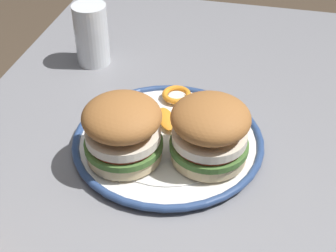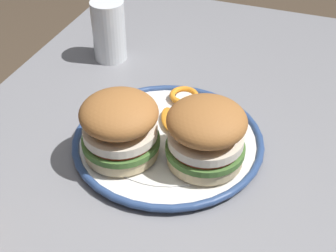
{
  "view_description": "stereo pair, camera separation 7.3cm",
  "coord_description": "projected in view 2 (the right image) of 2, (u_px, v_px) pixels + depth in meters",
  "views": [
    {
      "loc": [
        -0.53,
        -0.09,
        1.28
      ],
      "look_at": [
        0.06,
        0.05,
        0.81
      ],
      "focal_mm": 52.35,
      "sensor_mm": 36.0,
      "label": 1
    },
    {
      "loc": [
        -0.51,
        -0.16,
        1.28
      ],
      "look_at": [
        0.06,
        0.05,
        0.81
      ],
      "focal_mm": 52.35,
      "sensor_mm": 36.0,
      "label": 2
    }
  ],
  "objects": [
    {
      "name": "sandwich_half_left",
      "position": [
        206.0,
        134.0,
        0.71
      ],
      "size": [
        0.14,
        0.14,
        0.1
      ],
      "color": "beige",
      "rests_on": "dinner_plate"
    },
    {
      "name": "orange_peel_small_curl",
      "position": [
        132.0,
        112.0,
        0.83
      ],
      "size": [
        0.07,
        0.07,
        0.01
      ],
      "color": "orange",
      "rests_on": "dinner_plate"
    },
    {
      "name": "dining_table",
      "position": [
        183.0,
        225.0,
        0.81
      ],
      "size": [
        1.26,
        0.83,
        0.77
      ],
      "color": "gray",
      "rests_on": "ground"
    },
    {
      "name": "drinking_glass",
      "position": [
        109.0,
        35.0,
        0.98
      ],
      "size": [
        0.07,
        0.07,
        0.12
      ],
      "color": "white",
      "rests_on": "dining_table"
    },
    {
      "name": "dinner_plate",
      "position": [
        168.0,
        141.0,
        0.79
      ],
      "size": [
        0.31,
        0.31,
        0.02
      ],
      "color": "white",
      "rests_on": "dining_table"
    },
    {
      "name": "orange_peel_strip_short",
      "position": [
        219.0,
        109.0,
        0.84
      ],
      "size": [
        0.08,
        0.06,
        0.01
      ],
      "color": "orange",
      "rests_on": "dinner_plate"
    },
    {
      "name": "sandwich_half_right",
      "position": [
        121.0,
        124.0,
        0.73
      ],
      "size": [
        0.12,
        0.12,
        0.1
      ],
      "color": "beige",
      "rests_on": "dinner_plate"
    },
    {
      "name": "orange_peel_strip_long",
      "position": [
        169.0,
        119.0,
        0.82
      ],
      "size": [
        0.07,
        0.05,
        0.01
      ],
      "color": "orange",
      "rests_on": "dinner_plate"
    },
    {
      "name": "orange_peel_curled",
      "position": [
        184.0,
        96.0,
        0.87
      ],
      "size": [
        0.06,
        0.06,
        0.01
      ],
      "color": "orange",
      "rests_on": "dinner_plate"
    }
  ]
}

